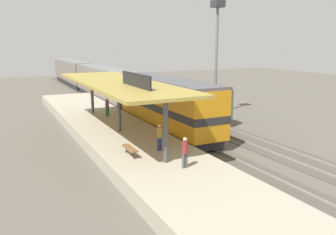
{
  "coord_description": "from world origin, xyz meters",
  "views": [
    {
      "loc": [
        -12.82,
        -24.69,
        7.5
      ],
      "look_at": [
        -1.38,
        -1.86,
        2.0
      ],
      "focal_mm": 36.95,
      "sensor_mm": 36.0,
      "label": 1
    }
  ],
  "objects": [
    {
      "name": "light_mast",
      "position": [
        7.8,
        5.33,
        8.4
      ],
      "size": [
        1.1,
        1.1,
        11.7
      ],
      "color": "slate",
      "rests_on": "ground"
    },
    {
      "name": "station_canopy",
      "position": [
        -4.6,
        -0.09,
        4.53
      ],
      "size": [
        5.2,
        18.0,
        4.7
      ],
      "color": "#47474C",
      "rests_on": "platform"
    },
    {
      "name": "passenger_carriage_front",
      "position": [
        0.0,
        19.34,
        2.31
      ],
      "size": [
        2.9,
        20.0,
        4.24
      ],
      "color": "#28282D",
      "rests_on": "track_near"
    },
    {
      "name": "platform",
      "position": [
        -4.6,
        0.0,
        0.45
      ],
      "size": [
        6.0,
        44.0,
        0.9
      ],
      "primitive_type": "cube",
      "color": "#A89E89",
      "rests_on": "ground"
    },
    {
      "name": "ground_plane",
      "position": [
        2.0,
        0.0,
        0.0
      ],
      "size": [
        120.0,
        120.0,
        0.0
      ],
      "primitive_type": "plane",
      "color": "#5B564C"
    },
    {
      "name": "freight_car",
      "position": [
        4.6,
        5.84,
        1.97
      ],
      "size": [
        2.8,
        12.0,
        3.54
      ],
      "color": "#28282D",
      "rests_on": "track_far"
    },
    {
      "name": "person_waiting",
      "position": [
        -3.97,
        -5.86,
        1.85
      ],
      "size": [
        0.34,
        0.34,
        1.71
      ],
      "color": "navy",
      "rests_on": "platform"
    },
    {
      "name": "passenger_carriage_rear",
      "position": [
        0.0,
        40.14,
        2.31
      ],
      "size": [
        2.9,
        20.0,
        4.24
      ],
      "color": "#28282D",
      "rests_on": "track_near"
    },
    {
      "name": "platform_bench",
      "position": [
        -6.0,
        -5.98,
        1.34
      ],
      "size": [
        0.44,
        1.7,
        0.5
      ],
      "color": "#333338",
      "rests_on": "platform"
    },
    {
      "name": "track_near",
      "position": [
        0.0,
        0.0,
        0.03
      ],
      "size": [
        3.2,
        110.0,
        0.16
      ],
      "color": "#4E4941",
      "rests_on": "ground"
    },
    {
      "name": "person_boarding",
      "position": [
        -4.07,
        -9.26,
        1.85
      ],
      "size": [
        0.34,
        0.34,
        1.71
      ],
      "color": "#4C4C51",
      "rests_on": "platform"
    },
    {
      "name": "track_far",
      "position": [
        4.6,
        0.0,
        0.03
      ],
      "size": [
        3.2,
        110.0,
        0.16
      ],
      "color": "#4E4941",
      "rests_on": "ground"
    },
    {
      "name": "locomotive",
      "position": [
        0.0,
        1.34,
        2.41
      ],
      "size": [
        2.93,
        14.43,
        4.44
      ],
      "color": "#28282D",
      "rests_on": "track_near"
    },
    {
      "name": "person_walking",
      "position": [
        -3.85,
        5.67,
        1.85
      ],
      "size": [
        0.34,
        0.34,
        1.71
      ],
      "color": "#23603D",
      "rests_on": "platform"
    }
  ]
}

